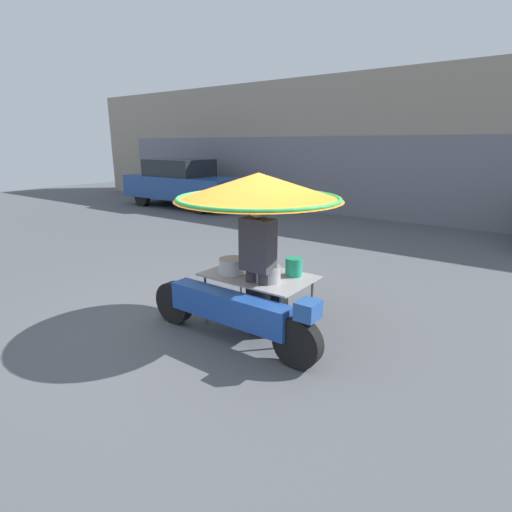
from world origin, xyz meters
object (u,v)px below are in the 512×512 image
object	(u,v)px
vendor_person	(258,261)
parked_car	(183,183)
vendor_motorcycle_cart	(256,209)
potted_plant	(161,185)

from	to	relation	value
vendor_person	parked_car	distance (m)	10.22
vendor_motorcycle_cart	vendor_person	distance (m)	0.60
vendor_person	parked_car	world-z (taller)	parked_car
vendor_motorcycle_cart	vendor_person	size ratio (longest dim) A/B	1.44
vendor_motorcycle_cart	parked_car	xyz separation A→B (m)	(-7.78, 6.30, -0.62)
vendor_person	potted_plant	distance (m)	13.09
vendor_motorcycle_cart	vendor_person	bearing A→B (deg)	-46.61
parked_car	potted_plant	xyz separation A→B (m)	(-2.65, 1.24, -0.34)
parked_car	potted_plant	distance (m)	2.95
parked_car	vendor_person	bearing A→B (deg)	-39.18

